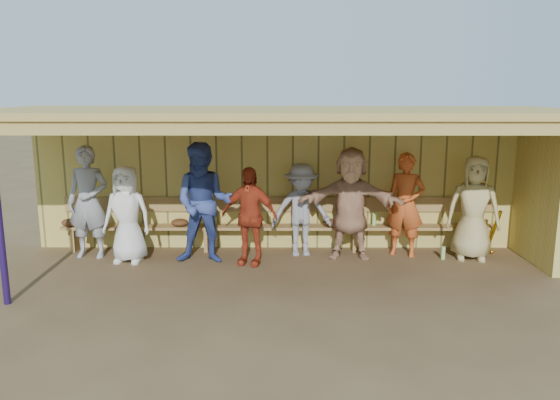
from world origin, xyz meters
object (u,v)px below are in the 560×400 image
object	(u,v)px
player_g	(405,205)
player_e	(301,210)
player_c	(204,203)
player_b	(127,214)
bench	(280,221)
player_h	(474,208)
player_f	(351,203)
player_a	(88,202)
player_d	(249,216)

from	to	relation	value
player_g	player_e	bearing A→B (deg)	-158.17
player_e	player_g	xyz separation A→B (m)	(1.76, 0.00, 0.09)
player_c	player_g	distance (m)	3.37
player_b	player_g	xyz separation A→B (m)	(4.60, 0.38, 0.08)
bench	player_h	bearing A→B (deg)	-9.13
player_e	player_b	bearing A→B (deg)	-177.99
player_g	player_f	bearing A→B (deg)	-149.01
player_e	player_f	distance (m)	0.84
player_e	player_g	bearing A→B (deg)	-5.63
player_a	player_c	world-z (taller)	player_c
player_b	player_c	distance (m)	1.27
player_a	player_e	xyz separation A→B (m)	(3.55, 0.12, -0.16)
player_b	player_g	bearing A→B (deg)	11.45
player_a	player_e	bearing A→B (deg)	5.31
player_e	bench	bearing A→B (deg)	133.86
player_a	player_e	distance (m)	3.56
player_g	bench	distance (m)	2.16
player_f	player_b	bearing A→B (deg)	-168.75
player_a	player_b	xyz separation A→B (m)	(0.71, -0.26, -0.15)
player_c	player_g	size ratio (longest dim) A/B	1.12
player_h	bench	size ratio (longest dim) A/B	0.23
player_b	bench	xyz separation A→B (m)	(2.48, 0.69, -0.27)
player_d	bench	xyz separation A→B (m)	(0.49, 0.80, -0.27)
player_d	player_g	bearing A→B (deg)	27.59
player_b	player_h	xyz separation A→B (m)	(5.68, 0.17, 0.07)
player_f	player_a	bearing A→B (deg)	-172.75
player_b	player_d	xyz separation A→B (m)	(1.99, -0.12, 0.00)
player_h	player_d	bearing A→B (deg)	-163.14
player_e	player_h	size ratio (longest dim) A/B	0.91
player_d	player_h	world-z (taller)	player_h
player_f	player_h	world-z (taller)	player_f
player_h	player_e	bearing A→B (deg)	-171.84
player_e	player_f	size ratio (longest dim) A/B	0.84
player_a	player_c	size ratio (longest dim) A/B	0.96
player_a	player_e	size ratio (longest dim) A/B	1.20
player_c	player_h	xyz separation A→B (m)	(4.42, 0.19, -0.12)
player_e	bench	world-z (taller)	player_e
player_b	player_d	bearing A→B (deg)	3.34
player_b	player_f	bearing A→B (deg)	10.30
player_c	player_h	world-z (taller)	player_c
player_a	bench	world-z (taller)	player_a
player_e	bench	distance (m)	0.54
player_d	player_h	size ratio (longest dim) A/B	0.92
bench	player_f	bearing A→B (deg)	-21.39
player_c	player_e	xyz separation A→B (m)	(1.59, 0.39, -0.20)
player_b	player_d	world-z (taller)	same
player_c	player_e	distance (m)	1.65
player_b	player_e	bearing A→B (deg)	14.35
player_h	player_b	bearing A→B (deg)	-165.90
player_a	player_b	size ratio (longest dim) A/B	1.19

